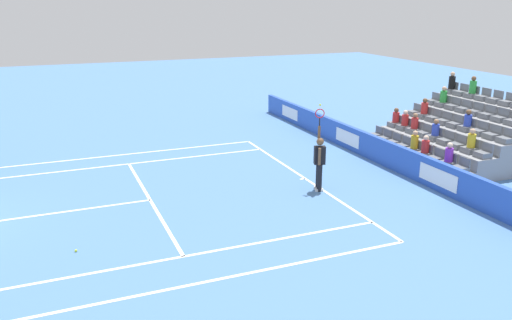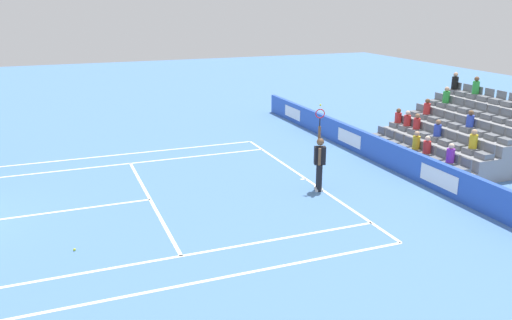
% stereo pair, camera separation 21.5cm
% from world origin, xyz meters
% --- Properties ---
extents(line_baseline, '(10.97, 0.10, 0.01)m').
position_xyz_m(line_baseline, '(0.00, -11.89, 0.00)').
color(line_baseline, white).
rests_on(line_baseline, ground).
extents(line_service, '(8.23, 0.10, 0.01)m').
position_xyz_m(line_service, '(0.00, -6.40, 0.00)').
color(line_service, white).
rests_on(line_service, ground).
extents(line_centre_service, '(0.10, 6.40, 0.01)m').
position_xyz_m(line_centre_service, '(0.00, -3.20, 0.00)').
color(line_centre_service, white).
rests_on(line_centre_service, ground).
extents(line_singles_sideline_left, '(0.10, 11.89, 0.01)m').
position_xyz_m(line_singles_sideline_left, '(4.12, -5.95, 0.00)').
color(line_singles_sideline_left, white).
rests_on(line_singles_sideline_left, ground).
extents(line_singles_sideline_right, '(0.10, 11.89, 0.01)m').
position_xyz_m(line_singles_sideline_right, '(-4.12, -5.95, 0.00)').
color(line_singles_sideline_right, white).
rests_on(line_singles_sideline_right, ground).
extents(line_doubles_sideline_left, '(0.10, 11.89, 0.01)m').
position_xyz_m(line_doubles_sideline_left, '(5.49, -5.95, 0.00)').
color(line_doubles_sideline_left, white).
rests_on(line_doubles_sideline_left, ground).
extents(line_doubles_sideline_right, '(0.10, 11.89, 0.01)m').
position_xyz_m(line_doubles_sideline_right, '(-5.49, -5.95, 0.00)').
color(line_doubles_sideline_right, white).
rests_on(line_doubles_sideline_right, ground).
extents(line_centre_mark, '(0.10, 0.20, 0.01)m').
position_xyz_m(line_centre_mark, '(0.00, -11.79, 0.00)').
color(line_centre_mark, white).
rests_on(line_centre_mark, ground).
extents(sponsor_barrier, '(22.24, 0.22, 0.98)m').
position_xyz_m(sponsor_barrier, '(0.00, -15.41, 0.49)').
color(sponsor_barrier, blue).
rests_on(sponsor_barrier, ground).
extents(tennis_player, '(0.51, 0.42, 2.85)m').
position_xyz_m(tennis_player, '(-1.18, -11.77, 0.99)').
color(tennis_player, black).
rests_on(tennis_player, ground).
extents(stadium_stand, '(5.58, 4.75, 3.05)m').
position_xyz_m(stadium_stand, '(0.01, -18.97, 0.82)').
color(stadium_stand, gray).
rests_on(stadium_stand, ground).
extents(loose_tennis_ball, '(0.07, 0.07, 0.07)m').
position_xyz_m(loose_tennis_ball, '(-2.85, -3.97, 0.03)').
color(loose_tennis_ball, '#D1E533').
rests_on(loose_tennis_ball, ground).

